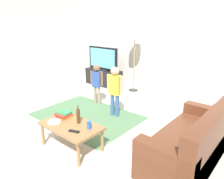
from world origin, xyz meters
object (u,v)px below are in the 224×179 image
(tv, at_px, (103,59))
(bottle, at_px, (78,116))
(child_near_tv, at_px, (97,81))
(couch, at_px, (194,144))
(tv_stand, at_px, (104,77))
(soda_can, at_px, (89,125))
(floor_lamp, at_px, (135,37))
(plate, at_px, (54,122))
(child_center, at_px, (115,87))
(book_stack, at_px, (64,114))
(coffee_table, at_px, (71,127))
(tv_remote, at_px, (74,131))

(tv, bearing_deg, bottle, -54.15)
(child_near_tv, bearing_deg, couch, -15.47)
(couch, bearing_deg, tv_stand, 150.89)
(bottle, height_order, soda_can, bottle)
(couch, bearing_deg, floor_lamp, 139.98)
(child_near_tv, bearing_deg, bottle, -54.97)
(tv_stand, bearing_deg, plate, -60.98)
(plate, bearing_deg, child_center, 88.85)
(tv_stand, height_order, child_near_tv, child_near_tv)
(bottle, distance_m, soda_can, 0.28)
(tv_stand, distance_m, couch, 4.19)
(book_stack, bearing_deg, bottle, 2.42)
(soda_can, bearing_deg, plate, -159.86)
(child_near_tv, bearing_deg, tv_stand, 126.38)
(floor_lamp, height_order, coffee_table, floor_lamp)
(coffee_table, relative_size, tv_remote, 5.88)
(child_center, height_order, soda_can, child_center)
(floor_lamp, bearing_deg, bottle, -71.68)
(tv, xyz_separation_m, child_near_tv, (0.95, -1.27, -0.26))
(child_center, xyz_separation_m, coffee_table, (0.25, -1.41, -0.29))
(tv, distance_m, plate, 3.54)
(plate, bearing_deg, coffee_table, 23.22)
(child_near_tv, relative_size, child_center, 0.90)
(tv, distance_m, child_center, 2.33)
(tv, height_order, bottle, tv)
(child_near_tv, bearing_deg, soda_can, -49.22)
(child_center, bearing_deg, plate, -91.15)
(tv, relative_size, book_stack, 4.22)
(coffee_table, bearing_deg, tv_stand, 123.88)
(tv_stand, relative_size, bottle, 3.99)
(couch, height_order, floor_lamp, floor_lamp)
(coffee_table, height_order, plate, plate)
(couch, relative_size, plate, 8.18)
(floor_lamp, bearing_deg, tv, -170.66)
(soda_can, height_order, plate, soda_can)
(child_near_tv, bearing_deg, book_stack, -64.99)
(tv_stand, bearing_deg, child_near_tv, -53.62)
(book_stack, xyz_separation_m, soda_can, (0.63, -0.00, 0.01))
(couch, xyz_separation_m, book_stack, (-1.97, -0.83, 0.18))
(child_center, distance_m, bottle, 1.33)
(coffee_table, bearing_deg, soda_can, 17.35)
(couch, height_order, child_near_tv, child_near_tv)
(tv_stand, distance_m, coffee_table, 3.58)
(plate, bearing_deg, couch, 28.50)
(couch, xyz_separation_m, floor_lamp, (-2.61, 2.19, 1.25))
(bottle, xyz_separation_m, tv_remote, (0.17, -0.24, -0.12))
(tv_remote, bearing_deg, bottle, 105.42)
(tv_stand, relative_size, tv, 1.09)
(floor_lamp, relative_size, child_center, 1.63)
(child_near_tv, relative_size, plate, 4.48)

